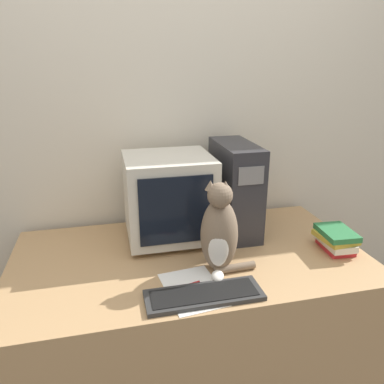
{
  "coord_description": "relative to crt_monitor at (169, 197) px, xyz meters",
  "views": [
    {
      "loc": [
        -0.34,
        -1.05,
        1.59
      ],
      "look_at": [
        0.02,
        0.46,
        1.04
      ],
      "focal_mm": 35.0,
      "sensor_mm": 36.0,
      "label": 1
    }
  ],
  "objects": [
    {
      "name": "cat",
      "position": [
        0.15,
        -0.35,
        -0.04
      ],
      "size": [
        0.25,
        0.23,
        0.4
      ],
      "rotation": [
        0.0,
        0.0,
        -0.34
      ],
      "color": "#7A6651",
      "rests_on": "desk"
    },
    {
      "name": "pen",
      "position": [
        -0.02,
        -0.44,
        -0.21
      ],
      "size": [
        0.14,
        0.05,
        0.01
      ],
      "color": "maroon",
      "rests_on": "desk"
    },
    {
      "name": "crt_monitor",
      "position": [
        0.0,
        0.0,
        0.0
      ],
      "size": [
        0.41,
        0.39,
        0.42
      ],
      "color": "beige",
      "rests_on": "desk"
    },
    {
      "name": "computer_tower",
      "position": [
        0.34,
        0.01,
        0.01
      ],
      "size": [
        0.17,
        0.4,
        0.46
      ],
      "color": "#28282D",
      "rests_on": "desk"
    },
    {
      "name": "book_stack",
      "position": [
        0.73,
        -0.31,
        -0.16
      ],
      "size": [
        0.16,
        0.22,
        0.11
      ],
      "color": "red",
      "rests_on": "desk"
    },
    {
      "name": "wall_back",
      "position": [
        0.06,
        0.31,
        0.29
      ],
      "size": [
        7.0,
        0.05,
        2.5
      ],
      "color": "beige",
      "rests_on": "ground_plane"
    },
    {
      "name": "keyboard",
      "position": [
        0.04,
        -0.52,
        -0.21
      ],
      "size": [
        0.45,
        0.15,
        0.02
      ],
      "color": "#2D2D2D",
      "rests_on": "desk"
    },
    {
      "name": "desk",
      "position": [
        0.06,
        -0.19,
        -0.59
      ],
      "size": [
        1.6,
        0.87,
        0.74
      ],
      "color": "tan",
      "rests_on": "ground_plane"
    },
    {
      "name": "paper_sheet",
      "position": [
        0.01,
        -0.46,
        -0.22
      ],
      "size": [
        0.24,
        0.32,
        0.0
      ],
      "color": "white",
      "rests_on": "desk"
    }
  ]
}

